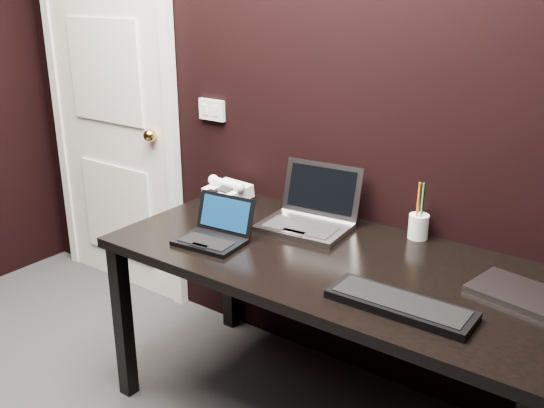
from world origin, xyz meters
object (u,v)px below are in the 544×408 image
Objects in this scene: ext_keyboard at (400,304)px; netbook at (214,234)px; door at (111,109)px; mobile_phone at (212,204)px; closed_laptop at (519,293)px; silver_laptop at (309,217)px; desk_phone at (228,191)px; pen_cup at (419,225)px; desk at (332,276)px.

netbook is at bearing 176.09° from ext_keyboard.
door reaches higher than mobile_phone.
ext_keyboard reaches higher than closed_laptop.
desk_phone is (-0.50, 0.07, -0.01)m from silver_laptop.
closed_laptop is at bearing -6.47° from silver_laptop.
pen_cup is at bearing 108.16° from ext_keyboard.
pen_cup is (1.83, -0.03, -0.25)m from door.
desk_phone is at bearing 172.88° from closed_laptop.
desk_phone is at bearing -6.74° from door.
pen_cup is (-0.46, 0.25, 0.04)m from closed_laptop.
closed_laptop is at bearing 0.31° from mobile_phone.
pen_cup is (0.41, 0.16, 0.01)m from silver_laptop.
netbook is at bearing -141.49° from pen_cup.
netbook is at bearing -23.64° from door.
silver_laptop is 0.50m from desk_phone.
netbook reaches higher than desk.
door is 1.73m from desk.
desk_phone reaches higher than closed_laptop.
desk_phone is 2.26× the size of mobile_phone.
desk is at bearing -12.82° from door.
pen_cup is at bearing 38.51° from netbook.
netbook is at bearing -167.25° from closed_laptop.
mobile_phone is (-0.22, 0.24, 0.00)m from netbook.
desk_phone reaches higher than ext_keyboard.
mobile_phone reaches higher than desk.
desk_phone is 0.92m from pen_cup.
desk_phone is 0.98× the size of pen_cup.
pen_cup is (0.18, 0.35, 0.13)m from desk.
netbook reaches higher than mobile_phone.
ext_keyboard is at bearing -29.53° from desk.
pen_cup is at bearing 20.68° from silver_laptop.
netbook is at bearing -122.13° from silver_laptop.
closed_laptop is 3.21× the size of mobile_phone.
desk is 3.70× the size of ext_keyboard.
desk is 0.65m from closed_laptop.
pen_cup reaches higher than desk_phone.
netbook is 2.74× the size of mobile_phone.
ext_keyboard is (2.01, -0.58, -0.29)m from door.
mobile_phone is at bearing 172.47° from desk.
ext_keyboard is 1.43× the size of closed_laptop.
netbook is at bearing -47.07° from mobile_phone.
door is 2.11m from ext_keyboard.
silver_laptop is 0.44m from pen_cup.
pen_cup is (-0.18, 0.56, 0.04)m from ext_keyboard.
desk is 0.42m from pen_cup.
desk is 0.69m from mobile_phone.
mobile_phone is at bearing 132.93° from netbook.
netbook is at bearing -55.92° from desk_phone.
mobile_phone is (-1.03, 0.29, 0.02)m from ext_keyboard.
door is 9.42× the size of desk_phone.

